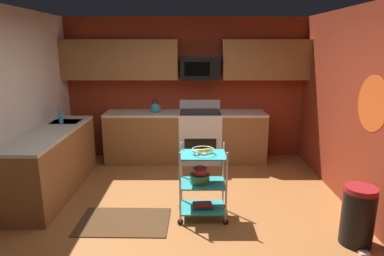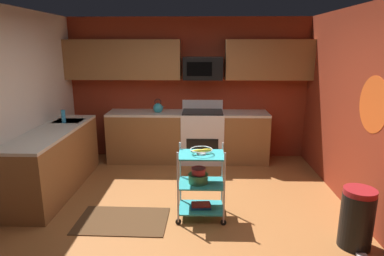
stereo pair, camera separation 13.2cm
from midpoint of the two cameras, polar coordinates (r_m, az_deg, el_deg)
floor at (r=4.42m, az=-2.55°, el=-14.85°), size 4.40×4.80×0.04m
wall_back at (r=6.36m, az=-1.76°, el=6.64°), size 4.52×0.06×2.60m
wall_right at (r=4.45m, az=27.27°, el=1.90°), size 0.06×4.80×2.60m
wall_flower_decal at (r=4.37m, az=27.42°, el=3.69°), size 0.00×0.66×0.66m
counter_run at (r=5.73m, az=-10.14°, el=-2.98°), size 3.66×2.73×0.92m
oven_range at (r=6.20m, az=0.67°, el=-1.31°), size 0.76×0.65×1.10m
upper_cabinets at (r=6.12m, az=-2.42°, el=11.52°), size 4.40×0.33×0.70m
microwave at (r=6.09m, az=0.68°, el=10.11°), size 0.70×0.39×0.40m
rolling_cart at (r=4.19m, az=0.82°, el=-9.33°), size 0.61×0.43×0.91m
fruit_bowl at (r=4.04m, az=0.84°, el=-3.82°), size 0.27×0.27×0.07m
mixing_bowl_large at (r=4.17m, az=0.31°, el=-8.50°), size 0.25×0.25×0.11m
mixing_bowl_small at (r=4.12m, az=0.37°, el=-7.28°), size 0.18×0.18×0.08m
book_stack at (r=4.32m, az=0.81°, el=-13.01°), size 0.26×0.18×0.05m
kettle at (r=6.12m, az=-6.92°, el=3.38°), size 0.21×0.18×0.26m
dish_soap_bottle at (r=5.61m, az=-22.11°, el=1.72°), size 0.06×0.06×0.20m
trash_can at (r=4.09m, az=25.43°, el=-13.32°), size 0.34×0.42×0.66m
floor_rug at (r=4.36m, az=-12.47°, el=-15.29°), size 1.11×0.72×0.01m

